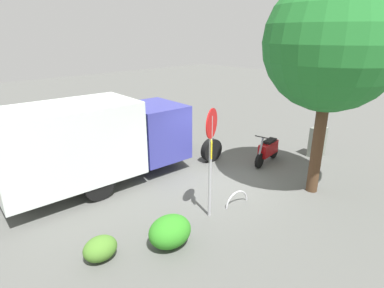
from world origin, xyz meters
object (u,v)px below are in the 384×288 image
at_px(box_truck_near, 100,138).
at_px(street_tree, 332,44).
at_px(utility_cabinet, 317,142).
at_px(motorcycle, 268,150).
at_px(stop_sign, 211,147).
at_px(bike_rack_hoop, 237,204).

distance_m(box_truck_near, street_tree, 7.34).
bearing_deg(street_tree, utility_cabinet, -157.13).
xyz_separation_m(motorcycle, utility_cabinet, (-1.96, 1.03, 0.08)).
distance_m(stop_sign, bike_rack_hoop, 2.25).
height_order(box_truck_near, bike_rack_hoop, box_truck_near).
bearing_deg(motorcycle, stop_sign, 5.79).
bearing_deg(street_tree, bike_rack_hoop, -25.53).
bearing_deg(stop_sign, utility_cabinet, 179.56).
distance_m(street_tree, bike_rack_hoop, 5.16).
relative_size(motorcycle, bike_rack_hoop, 2.13).
xyz_separation_m(stop_sign, bike_rack_hoop, (-1.02, 0.15, -2.00)).
bearing_deg(utility_cabinet, bike_rack_hoop, 1.07).
height_order(stop_sign, utility_cabinet, stop_sign).
bearing_deg(bike_rack_hoop, street_tree, 154.47).
bearing_deg(box_truck_near, bike_rack_hoop, -58.33).
bearing_deg(street_tree, box_truck_near, -48.97).
xyz_separation_m(box_truck_near, bike_rack_hoop, (-2.06, 3.96, -1.56)).
relative_size(street_tree, bike_rack_hoop, 7.44).
bearing_deg(utility_cabinet, stop_sign, -0.44).
xyz_separation_m(street_tree, bike_rack_hoop, (2.37, -1.13, -4.44)).
height_order(street_tree, utility_cabinet, street_tree).
distance_m(box_truck_near, utility_cabinet, 8.36).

